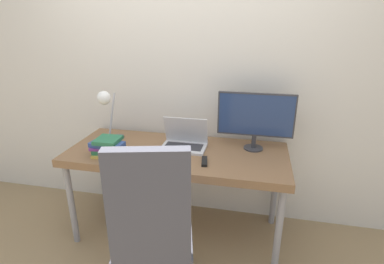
# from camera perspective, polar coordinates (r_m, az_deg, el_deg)

# --- Properties ---
(ground_plane) EXTENTS (12.00, 12.00, 0.00)m
(ground_plane) POSITION_cam_1_polar(r_m,az_deg,el_deg) (2.49, -4.86, -23.26)
(ground_plane) COLOR #937A56
(wall_back) EXTENTS (8.00, 0.05, 2.60)m
(wall_back) POSITION_cam_1_polar(r_m,az_deg,el_deg) (2.59, -0.65, 11.11)
(wall_back) COLOR silver
(wall_back) RESTS_ON ground_plane
(desk) EXTENTS (1.71, 0.71, 0.76)m
(desk) POSITION_cam_1_polar(r_m,az_deg,el_deg) (2.38, -2.87, -4.99)
(desk) COLOR brown
(desk) RESTS_ON ground_plane
(laptop) EXTENTS (0.35, 0.23, 0.24)m
(laptop) POSITION_cam_1_polar(r_m,az_deg,el_deg) (2.39, -1.46, -1.81)
(laptop) COLOR silver
(laptop) RESTS_ON desk
(monitor) EXTENTS (0.58, 0.15, 0.45)m
(monitor) POSITION_cam_1_polar(r_m,az_deg,el_deg) (2.34, 12.03, 2.81)
(monitor) COLOR #333338
(monitor) RESTS_ON desk
(desk_lamp) EXTENTS (0.11, 0.28, 0.45)m
(desk_lamp) POSITION_cam_1_polar(r_m,az_deg,el_deg) (2.45, -16.02, 5.15)
(desk_lamp) COLOR #4C4C51
(desk_lamp) RESTS_ON desk
(office_chair) EXTENTS (0.58, 0.59, 1.16)m
(office_chair) POSITION_cam_1_polar(r_m,az_deg,el_deg) (1.77, -7.49, -17.91)
(office_chair) COLOR black
(office_chair) RESTS_ON ground_plane
(book_stack) EXTENTS (0.27, 0.19, 0.14)m
(book_stack) POSITION_cam_1_polar(r_m,az_deg,el_deg) (2.33, -15.71, -2.74)
(book_stack) COLOR gold
(book_stack) RESTS_ON desk
(tv_remote) EXTENTS (0.06, 0.15, 0.02)m
(tv_remote) POSITION_cam_1_polar(r_m,az_deg,el_deg) (2.15, 2.38, -5.60)
(tv_remote) COLOR black
(tv_remote) RESTS_ON desk
(media_remote) EXTENTS (0.13, 0.17, 0.02)m
(media_remote) POSITION_cam_1_polar(r_m,az_deg,el_deg) (2.21, -5.48, -4.94)
(media_remote) COLOR #4C4C51
(media_remote) RESTS_ON desk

